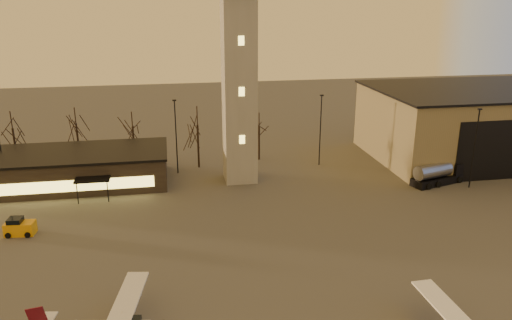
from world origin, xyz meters
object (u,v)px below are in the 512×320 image
at_px(terminal, 66,169).
at_px(control_tower, 239,53).
at_px(service_cart, 20,228).
at_px(fuel_truck, 438,175).
at_px(hangar, 476,123).

bearing_deg(terminal, control_tower, -5.15).
height_order(terminal, service_cart, terminal).
xyz_separation_m(terminal, fuel_truck, (46.80, -7.99, -1.04)).
distance_m(hangar, terminal, 58.11).
bearing_deg(control_tower, service_cart, -153.67).
relative_size(fuel_truck, service_cart, 2.66).
bearing_deg(service_cart, control_tower, 32.26).
distance_m(hangar, service_cart, 62.48).
height_order(terminal, fuel_truck, terminal).
bearing_deg(service_cart, terminal, 86.82).
height_order(hangar, fuel_truck, hangar).
height_order(hangar, terminal, hangar).
distance_m(control_tower, hangar, 37.90).
xyz_separation_m(control_tower, terminal, (-21.99, 1.98, -14.17)).
height_order(control_tower, service_cart, control_tower).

